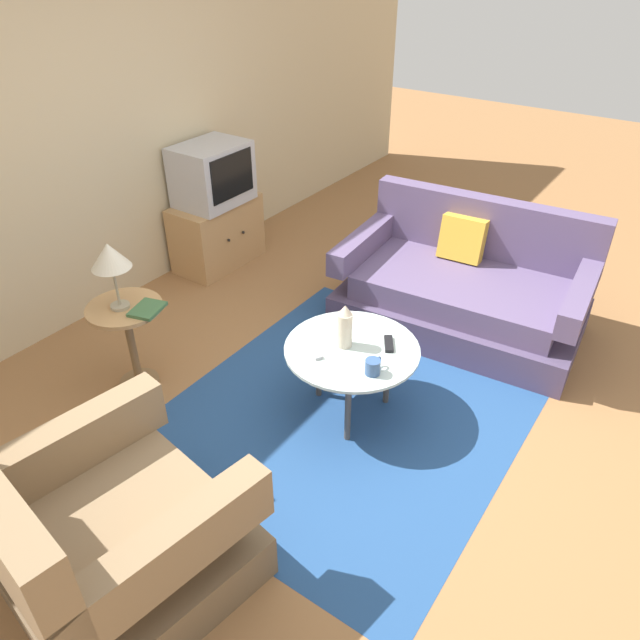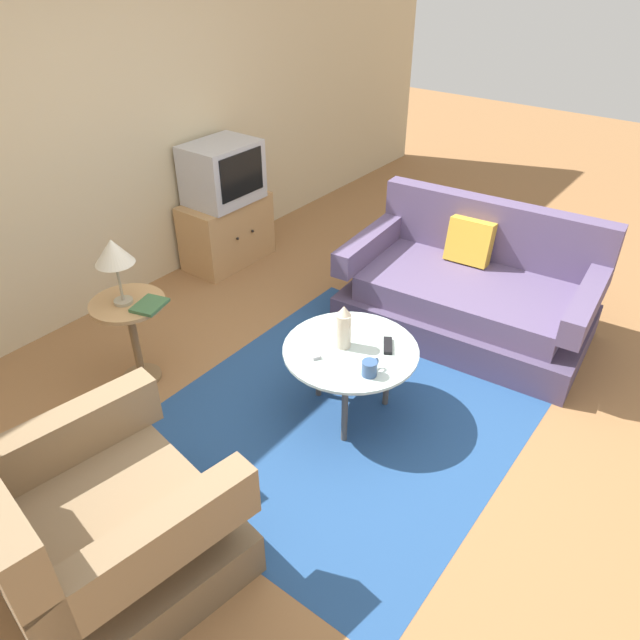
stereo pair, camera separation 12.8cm
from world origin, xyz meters
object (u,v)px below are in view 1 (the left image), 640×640
Objects in this scene: vase at (345,326)px; tv_stand at (217,233)px; mug at (373,367)px; book at (147,309)px; table_lamp at (110,258)px; coffee_table at (352,354)px; tv_remote_silver at (314,351)px; armchair at (110,540)px; side_table at (129,329)px; television at (212,174)px; couch at (463,290)px; tv_remote_dark at (389,344)px.

tv_stand is at bearing 62.90° from vase.
book reaches higher than mug.
table_lamp is at bearing 95.78° from book.
coffee_table is 1.02× the size of tv_stand.
tv_remote_silver is (-0.03, 0.37, -0.03)m from mug.
armchair is at bearing 171.88° from coffee_table.
vase reaches higher than mug.
vase is (0.55, -1.22, 0.19)m from side_table.
side_table is at bearing 114.25° from vase.
tv_stand is (1.54, 0.71, -0.14)m from side_table.
coffee_table is at bearing -65.88° from table_lamp.
tv_remote_silver is at bearing -122.20° from television.
television is at bearing 62.94° from mug.
couch is 2.30× the size of tv_stand.
side_table is (-1.85, 1.42, 0.14)m from couch.
side_table is at bearing -155.25° from tv_stand.
vase is 0.28m from tv_remote_dark.
couch reaches higher than side_table.
coffee_table is 1.39m from side_table.
table_lamp is (-0.02, 0.01, 0.50)m from side_table.
tv_remote_silver is at bearing 94.27° from mug.
table_lamp is at bearing -95.74° from tv_remote_dark.
mug is at bearing 87.95° from couch.
couch reaches higher than tv_stand.
tv_remote_dark is (0.69, -1.43, 0.07)m from side_table.
coffee_table is 0.18m from vase.
side_table is 0.77× the size of tv_stand.
side_table reaches higher than tv_remote_silver.
couch is 2.43m from table_lamp.
book is (-1.49, -0.85, -0.21)m from television.
mug is at bearing -115.74° from vase.
couch is (2.86, -0.37, -0.04)m from armchair.
tv_stand is 2.86× the size of vase.
television is at bearing 13.70° from book.
couch reaches higher than tv_remote_silver.
table_lamp is at bearing 47.96° from couch.
table_lamp is 0.37m from book.
side_table is (1.01, 1.05, 0.10)m from armchair.
couch is 7.43× the size of book.
armchair is 8.25× the size of mug.
armchair is at bearing 77.92° from couch.
tv_remote_silver is (-1.14, -1.81, -0.32)m from television.
mug is (-1.43, -0.07, 0.24)m from couch.
armchair reaches higher than tv_stand.
tv_remote_silver is at bearing -70.51° from side_table.
television is 2.47× the size of book.
vase is at bearing -65.18° from table_lamp.
television is at bearing -90.00° from tv_stand.
television is 2.17m from tv_remote_silver.
armchair is 4.51× the size of book.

